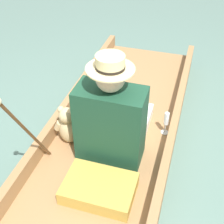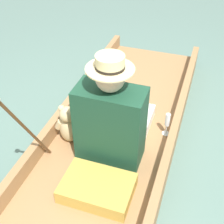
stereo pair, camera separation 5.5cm
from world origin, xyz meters
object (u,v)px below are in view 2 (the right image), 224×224
(seated_person, at_px, (114,119))
(teddy_bear, at_px, (69,125))
(wine_glass, at_px, (167,122))
(walking_cane, at_px, (23,126))

(seated_person, relative_size, teddy_bear, 2.48)
(seated_person, relative_size, wine_glass, 4.11)
(seated_person, xyz_separation_m, walking_cane, (-0.45, -0.44, 0.17))
(walking_cane, bearing_deg, teddy_bear, 77.93)
(wine_glass, xyz_separation_m, walking_cane, (-0.81, -0.74, 0.34))
(walking_cane, bearing_deg, seated_person, 44.51)
(teddy_bear, height_order, wine_glass, teddy_bear)
(wine_glass, relative_size, walking_cane, 0.25)
(walking_cane, bearing_deg, wine_glass, 42.52)
(teddy_bear, distance_m, wine_glass, 0.79)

